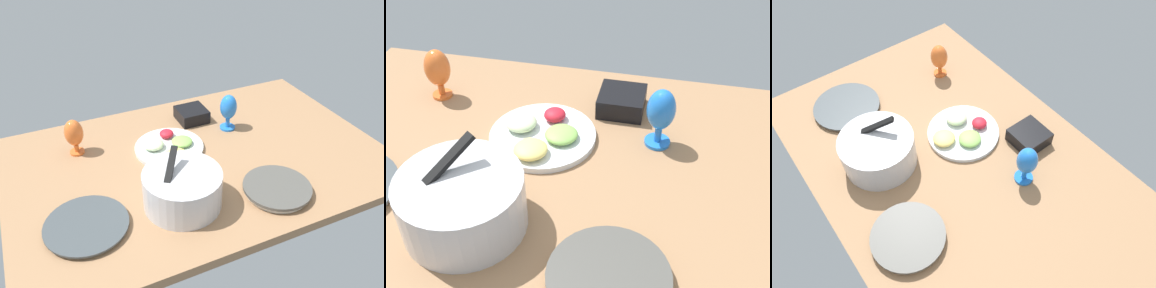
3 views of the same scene
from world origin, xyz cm
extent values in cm
cube|color=#99704C|center=(0.00, 0.00, -2.00)|extent=(160.00, 104.00, 4.00)
cylinder|color=silver|center=(-17.41, 32.69, 0.97)|extent=(24.08, 24.08, 1.95)
cylinder|color=#4E4C47|center=(-17.41, 32.69, 2.53)|extent=(26.18, 26.18, 1.17)
cylinder|color=silver|center=(52.84, 21.22, 0.66)|extent=(26.95, 26.95, 1.31)
cylinder|color=#3E4549|center=(52.84, 21.22, 1.71)|extent=(29.29, 29.29, 0.79)
cylinder|color=silver|center=(17.89, 23.55, 6.95)|extent=(28.89, 28.89, 13.91)
cylinder|color=white|center=(17.89, 23.55, 11.12)|extent=(26.00, 26.00, 2.50)
cube|color=black|center=(22.95, 23.55, 14.82)|extent=(13.92, 18.60, 11.91)
cylinder|color=silver|center=(9.17, -11.32, 0.90)|extent=(30.38, 30.38, 1.80)
ellipsoid|color=beige|center=(15.89, -12.75, 3.63)|extent=(8.99, 8.99, 3.65)
ellipsoid|color=#F9E072|center=(9.82, -1.87, 3.48)|extent=(9.25, 9.25, 3.36)
ellipsoid|color=#8CC659|center=(3.42, -10.35, 3.19)|extent=(9.29, 9.29, 2.79)
ellipsoid|color=red|center=(7.45, -18.63, 3.53)|extent=(6.39, 6.39, 3.46)
cylinder|color=orange|center=(46.75, -25.65, 0.50)|extent=(6.27, 6.27, 1.00)
cylinder|color=orange|center=(46.75, -25.65, 2.65)|extent=(2.00, 2.00, 3.31)
ellipsoid|color=orange|center=(46.75, -25.65, 10.33)|extent=(7.96, 7.96, 12.05)
cylinder|color=blue|center=(-22.96, -16.35, 0.50)|extent=(7.26, 7.26, 1.00)
cylinder|color=blue|center=(-22.96, -16.35, 3.26)|extent=(2.00, 2.00, 4.53)
ellipsoid|color=blue|center=(-22.96, -16.35, 11.55)|extent=(7.89, 7.89, 12.04)
cube|color=black|center=(-10.59, -30.59, 3.07)|extent=(13.86, 13.86, 6.13)
cube|color=tan|center=(-10.59, -30.59, 5.03)|extent=(11.37, 11.37, 1.96)
camera|label=1|loc=(60.98, 125.69, 100.95)|focal=37.44mm
camera|label=2|loc=(-24.28, 92.41, 85.93)|focal=45.15mm
camera|label=3|loc=(-72.54, 50.63, 122.74)|focal=35.01mm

